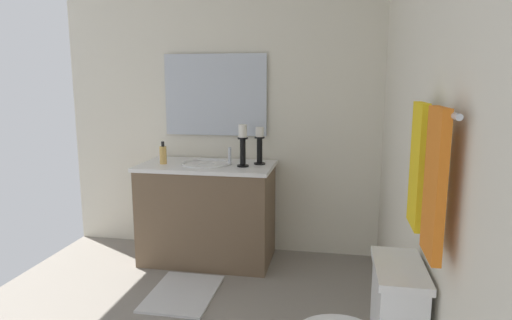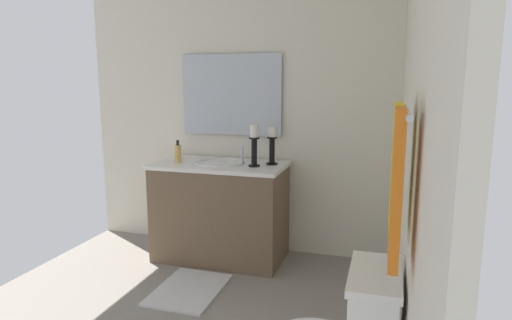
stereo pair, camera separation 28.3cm
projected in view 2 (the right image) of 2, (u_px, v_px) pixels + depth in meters
The scene contains 12 objects.
wall_back at pixel (414, 131), 1.98m from camera, with size 2.93×0.04×2.45m, color silver.
wall_left at pixel (237, 108), 3.75m from camera, with size 0.04×2.72×2.45m, color silver.
vanity_cabinet at pixel (221, 211), 3.60m from camera, with size 0.58×1.07×0.80m.
sink_basin at pixel (220, 168), 3.53m from camera, with size 0.40×0.40×0.24m.
mirror at pixel (231, 95), 3.70m from camera, with size 0.02×0.87×0.68m, color silver.
candle_holder_tall at pixel (272, 145), 3.45m from camera, with size 0.09×0.09×0.30m.
candle_holder_short at pixel (254, 144), 3.37m from camera, with size 0.09×0.09×0.33m.
soap_bottle at pixel (178, 153), 3.57m from camera, with size 0.06×0.06×0.18m.
towel_bar at pixel (406, 112), 1.42m from camera, with size 0.02×0.02×0.60m, color silver.
towel_near_vanity at pixel (396, 169), 1.60m from camera, with size 0.20×0.03×0.48m, color yellow.
towel_center at pixel (397, 188), 1.32m from camera, with size 0.20×0.03×0.48m, color orange.
bath_mat at pixel (189, 289), 3.08m from camera, with size 0.60×0.44×0.02m, color silver.
Camera 2 is at (2.10, 1.25, 1.45)m, focal length 30.76 mm.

